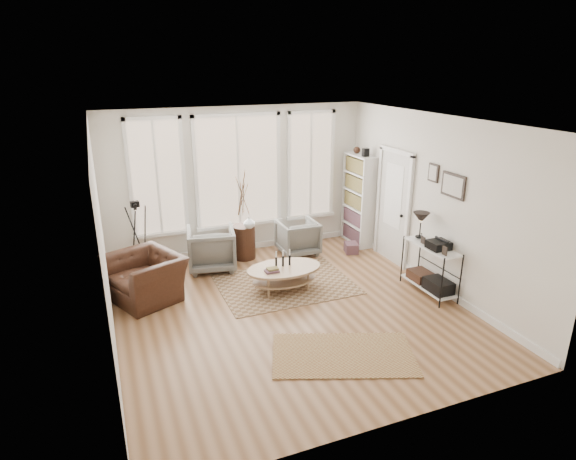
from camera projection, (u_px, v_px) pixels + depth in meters
name	position (u px, v px, depth m)	size (l,w,h in m)	color
room	(291.00, 223.00, 7.11)	(5.50, 5.54, 2.90)	#9D724E
bay_window	(238.00, 174.00, 9.40)	(4.14, 0.12, 2.24)	#D9B28E
door	(393.00, 205.00, 9.09)	(0.09, 1.06, 2.22)	silver
bookcase	(358.00, 200.00, 10.04)	(0.31, 0.85, 2.06)	white
low_shelf	(430.00, 264.00, 7.96)	(0.38, 1.08, 1.30)	white
wall_art	(448.00, 182.00, 7.60)	(0.04, 0.88, 0.44)	black
rug_main	(285.00, 284.00, 8.40)	(2.27, 1.70, 0.01)	brown
rug_runner	(343.00, 354.00, 6.36)	(1.86, 1.04, 0.01)	brown
coffee_table	(284.00, 272.00, 8.11)	(1.29, 0.82, 0.59)	#A3825E
armchair_left	(211.00, 249.00, 8.93)	(0.85, 0.87, 0.79)	slate
armchair_right	(298.00, 237.00, 9.65)	(0.74, 0.76, 0.69)	slate
side_table	(243.00, 214.00, 9.25)	(0.45, 0.45, 1.87)	#371D13
vase	(249.00, 222.00, 9.17)	(0.22, 0.22, 0.23)	silver
accent_chair	(146.00, 277.00, 7.80)	(1.00, 1.14, 0.74)	#371D13
tripod_camera	(139.00, 243.00, 8.46)	(0.50, 0.50, 1.42)	black
book_stack_near	(351.00, 248.00, 9.78)	(0.25, 0.31, 0.20)	brown
book_stack_far	(352.00, 249.00, 9.77)	(0.18, 0.23, 0.15)	brown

